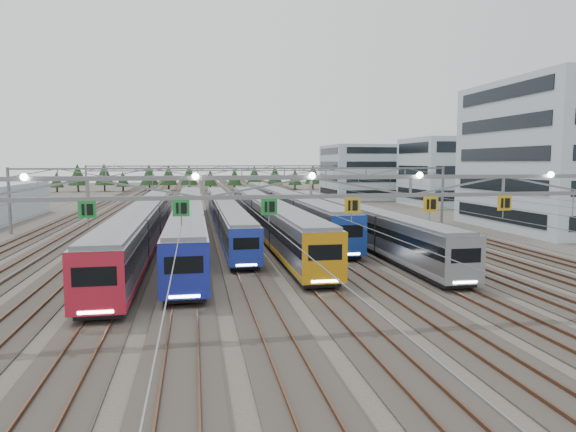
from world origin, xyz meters
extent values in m
plane|color=#47423A|center=(0.00, 0.00, 0.00)|extent=(400.00, 400.00, 0.00)
cube|color=#2D2823|center=(0.00, 100.00, 0.04)|extent=(54.00, 260.00, 0.08)
cube|color=brown|center=(-25.47, 100.00, 0.16)|extent=(0.08, 260.00, 0.16)
cube|color=brown|center=(25.47, 100.00, 0.16)|extent=(0.08, 260.00, 0.16)
cube|color=brown|center=(-0.72, 100.00, 0.16)|extent=(0.08, 260.00, 0.16)
cube|color=brown|center=(0.72, 100.00, 0.16)|extent=(0.08, 260.00, 0.16)
cube|color=black|center=(-11.25, 29.24, 0.43)|extent=(2.56, 55.44, 0.39)
cube|color=gray|center=(-11.25, 29.24, 2.31)|extent=(3.01, 56.57, 3.38)
cube|color=black|center=(-11.25, 29.24, 2.71)|extent=(3.07, 56.29, 1.02)
cube|color=#B61C30|center=(-11.25, 29.24, 0.88)|extent=(3.06, 56.29, 0.38)
cube|color=slate|center=(-11.25, 29.24, 4.11)|extent=(2.71, 55.44, 0.27)
cube|color=#B61C30|center=(-11.25, 1.01, 2.31)|extent=(3.03, 0.12, 3.38)
cube|color=black|center=(-11.25, 0.98, 2.71)|extent=(2.26, 0.10, 1.02)
cube|color=white|center=(-11.25, 0.95, 0.83)|extent=(1.80, 0.06, 0.16)
cube|color=black|center=(-6.75, 35.27, 0.43)|extent=(2.53, 62.58, 0.38)
cube|color=gray|center=(-6.75, 35.27, 2.28)|extent=(2.97, 63.85, 3.35)
cube|color=black|center=(-6.75, 35.27, 2.69)|extent=(3.03, 63.53, 1.01)
cube|color=#1A26A1|center=(-6.75, 35.27, 0.88)|extent=(3.02, 63.53, 0.37)
cube|color=slate|center=(-6.75, 35.27, 4.06)|extent=(2.68, 62.58, 0.27)
cube|color=#1A26A1|center=(-6.75, 3.39, 2.28)|extent=(2.99, 0.12, 3.35)
cube|color=black|center=(-6.75, 3.36, 2.69)|extent=(2.23, 0.10, 1.01)
cube|color=white|center=(-6.75, 3.33, 0.82)|extent=(1.78, 0.06, 0.16)
cube|color=black|center=(-2.25, 43.10, 0.41)|extent=(2.26, 60.59, 0.34)
cube|color=gray|center=(-2.25, 43.10, 2.07)|extent=(2.66, 61.82, 2.99)
cube|color=black|center=(-2.25, 43.10, 2.42)|extent=(2.72, 61.52, 0.90)
cube|color=#2238B9|center=(-2.25, 43.10, 0.81)|extent=(2.71, 61.52, 0.33)
cube|color=slate|center=(-2.25, 43.10, 3.65)|extent=(2.39, 60.59, 0.24)
cube|color=#2238B9|center=(-2.25, 12.24, 2.07)|extent=(2.68, 0.12, 2.99)
cube|color=black|center=(-2.25, 12.21, 2.42)|extent=(1.99, 0.10, 0.90)
cube|color=white|center=(-2.25, 12.18, 0.76)|extent=(1.59, 0.06, 0.14)
cube|color=black|center=(2.25, 35.12, 0.44)|extent=(2.59, 57.91, 0.39)
cube|color=gray|center=(2.25, 35.12, 2.33)|extent=(3.04, 59.09, 3.42)
cube|color=black|center=(2.25, 35.12, 2.74)|extent=(3.10, 58.80, 1.03)
cube|color=orange|center=(2.25, 35.12, 0.89)|extent=(3.09, 58.80, 0.38)
cube|color=slate|center=(2.25, 35.12, 4.15)|extent=(2.74, 57.91, 0.27)
cube|color=orange|center=(2.25, 5.63, 2.33)|extent=(3.06, 0.12, 3.42)
cube|color=black|center=(2.25, 5.60, 2.74)|extent=(2.28, 0.10, 1.03)
cube|color=white|center=(2.25, 5.57, 0.84)|extent=(1.83, 0.06, 0.16)
cube|color=black|center=(6.75, 48.71, 0.44)|extent=(2.65, 66.46, 0.40)
cube|color=gray|center=(6.75, 48.71, 2.38)|extent=(3.11, 67.82, 3.50)
cube|color=black|center=(6.75, 48.71, 2.80)|extent=(3.17, 67.48, 1.06)
cube|color=#153899|center=(6.75, 48.71, 0.91)|extent=(3.16, 67.48, 0.39)
cube|color=slate|center=(6.75, 48.71, 4.24)|extent=(2.80, 66.46, 0.28)
cube|color=#153899|center=(6.75, 14.85, 2.38)|extent=(3.13, 0.12, 3.50)
cube|color=black|center=(6.75, 14.82, 2.80)|extent=(2.33, 0.10, 1.06)
cube|color=white|center=(6.75, 14.79, 0.85)|extent=(1.87, 0.06, 0.17)
cube|color=black|center=(11.25, 30.26, 0.42)|extent=(2.38, 51.78, 0.36)
cube|color=gray|center=(11.25, 30.26, 2.17)|extent=(2.81, 52.84, 3.16)
cube|color=black|center=(11.25, 30.26, 2.55)|extent=(2.87, 52.57, 0.95)
cube|color=gray|center=(11.25, 30.26, 0.84)|extent=(2.86, 52.57, 0.35)
cube|color=slate|center=(11.25, 30.26, 3.85)|extent=(2.53, 51.78, 0.25)
cube|color=gray|center=(11.25, 3.89, 2.17)|extent=(2.83, 0.12, 3.16)
cube|color=black|center=(11.25, 3.86, 2.55)|extent=(2.10, 0.10, 0.95)
cube|color=white|center=(11.25, 3.83, 0.79)|extent=(1.68, 0.06, 0.15)
cube|color=slate|center=(0.00, 0.00, 7.80)|extent=(56.00, 0.22, 0.22)
cube|color=slate|center=(0.00, 0.00, 6.80)|extent=(56.00, 0.22, 0.22)
cube|color=#1A8533|center=(-11.25, -0.12, 6.30)|extent=(0.85, 0.06, 0.85)
cube|color=#1A8533|center=(-6.75, -0.12, 6.30)|extent=(0.85, 0.06, 0.85)
cube|color=#1A8533|center=(-2.25, -0.12, 6.30)|extent=(0.85, 0.06, 0.85)
cube|color=gold|center=(2.25, -0.12, 6.30)|extent=(0.85, 0.06, 0.85)
cube|color=gold|center=(6.75, -0.12, 6.30)|extent=(0.85, 0.06, 0.85)
cube|color=gold|center=(11.25, -0.12, 6.30)|extent=(0.85, 0.06, 0.85)
cylinder|color=slate|center=(-28.00, 40.00, 4.00)|extent=(0.36, 0.36, 8.00)
cylinder|color=slate|center=(28.00, 40.00, 4.00)|extent=(0.36, 0.36, 8.00)
cube|color=slate|center=(0.00, 40.00, 7.80)|extent=(56.00, 0.22, 0.22)
cube|color=slate|center=(0.00, 40.00, 6.80)|extent=(56.00, 0.22, 0.22)
cylinder|color=slate|center=(-28.00, 85.00, 4.00)|extent=(0.36, 0.36, 8.00)
cylinder|color=slate|center=(28.00, 85.00, 4.00)|extent=(0.36, 0.36, 8.00)
cube|color=slate|center=(0.00, 85.00, 7.80)|extent=(56.00, 0.22, 0.22)
cube|color=slate|center=(0.00, 85.00, 6.80)|extent=(56.00, 0.22, 0.22)
cube|color=#A8BDC9|center=(40.62, 32.29, 9.39)|extent=(18.00, 22.00, 18.78)
cube|color=#A8BDC9|center=(43.26, 68.87, 6.69)|extent=(14.00, 16.00, 13.38)
cube|color=#A8BDC9|center=(36.07, 90.90, 6.31)|extent=(22.00, 18.00, 12.62)
camera|label=1|loc=(-6.06, -26.43, 8.60)|focal=32.00mm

